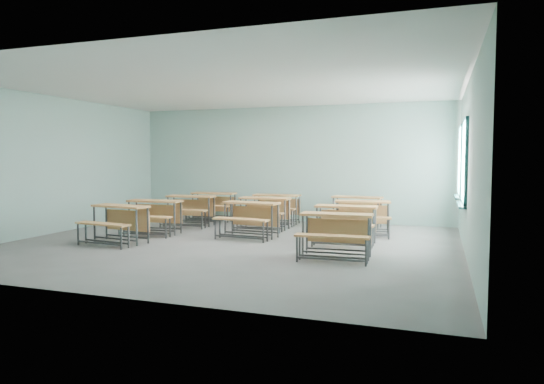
% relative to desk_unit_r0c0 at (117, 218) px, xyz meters
% --- Properties ---
extents(room, '(9.04, 8.04, 3.24)m').
position_rel_desk_unit_r0c0_xyz_m(room, '(2.32, 0.76, 1.07)').
color(room, slate).
rests_on(room, ground).
extents(desk_unit_r0c0, '(1.35, 0.99, 0.78)m').
position_rel_desk_unit_r0c0_xyz_m(desk_unit_r0c0, '(0.00, 0.00, 0.00)').
color(desk_unit_r0c0, '#C48246').
rests_on(desk_unit_r0c0, ground).
extents(desk_unit_r0c2, '(1.29, 0.90, 0.78)m').
position_rel_desk_unit_r0c0_xyz_m(desk_unit_r0c2, '(4.56, -0.00, 0.00)').
color(desk_unit_r0c2, '#C48246').
rests_on(desk_unit_r0c2, ground).
extents(desk_unit_r1c0, '(1.32, 0.94, 0.78)m').
position_rel_desk_unit_r0c0_xyz_m(desk_unit_r1c0, '(0.02, 1.29, 0.00)').
color(desk_unit_r1c0, '#C48246').
rests_on(desk_unit_r1c0, ground).
extents(desk_unit_r1c1, '(1.32, 0.94, 0.78)m').
position_rel_desk_unit_r0c0_xyz_m(desk_unit_r1c1, '(2.30, 1.57, 0.00)').
color(desk_unit_r1c1, '#C48246').
rests_on(desk_unit_r1c1, ground).
extents(desk_unit_r1c2, '(1.27, 0.87, 0.78)m').
position_rel_desk_unit_r0c0_xyz_m(desk_unit_r1c2, '(4.46, 1.45, 0.00)').
color(desk_unit_r1c2, '#C48246').
rests_on(desk_unit_r1c2, ground).
extents(desk_unit_r2c0, '(1.30, 0.91, 0.78)m').
position_rel_desk_unit_r0c0_xyz_m(desk_unit_r2c0, '(0.14, 2.79, 0.00)').
color(desk_unit_r2c0, '#C48246').
rests_on(desk_unit_r2c0, ground).
extents(desk_unit_r2c1, '(1.26, 0.85, 0.78)m').
position_rel_desk_unit_r0c0_xyz_m(desk_unit_r2c1, '(2.17, 2.85, 0.00)').
color(desk_unit_r2c1, '#C48246').
rests_on(desk_unit_r2c1, ground).
extents(desk_unit_r2c2, '(1.36, 1.01, 0.78)m').
position_rel_desk_unit_r0c0_xyz_m(desk_unit_r2c2, '(4.62, 2.74, 0.00)').
color(desk_unit_r2c2, '#C48246').
rests_on(desk_unit_r2c2, ground).
extents(desk_unit_r3c0, '(1.29, 0.90, 0.78)m').
position_rel_desk_unit_r0c0_xyz_m(desk_unit_r3c0, '(0.22, 3.97, 0.00)').
color(desk_unit_r3c0, '#C48246').
rests_on(desk_unit_r3c0, ground).
extents(desk_unit_r3c1, '(1.29, 0.89, 0.78)m').
position_rel_desk_unit_r0c0_xyz_m(desk_unit_r3c1, '(2.14, 3.88, 0.00)').
color(desk_unit_r3c1, '#C48246').
rests_on(desk_unit_r3c1, ground).
extents(desk_unit_r3c2, '(1.34, 0.97, 0.78)m').
position_rel_desk_unit_r0c0_xyz_m(desk_unit_r3c2, '(4.27, 3.91, 0.00)').
color(desk_unit_r3c2, '#C48246').
rests_on(desk_unit_r3c2, ground).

